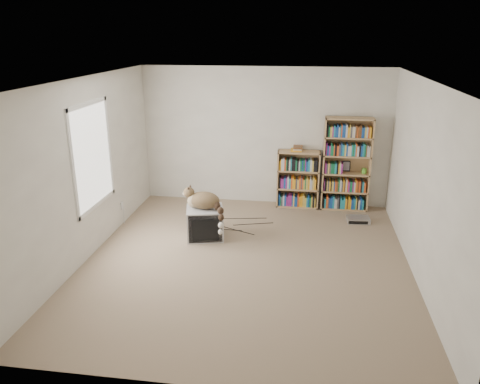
# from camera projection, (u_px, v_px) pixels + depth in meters

# --- Properties ---
(floor) EXTENTS (4.50, 5.00, 0.01)m
(floor) POSITION_uv_depth(u_px,v_px,m) (246.00, 261.00, 6.59)
(floor) COLOR gray
(floor) RESTS_ON ground
(wall_back) EXTENTS (4.50, 0.02, 2.50)m
(wall_back) POSITION_uv_depth(u_px,v_px,m) (265.00, 137.00, 8.52)
(wall_back) COLOR silver
(wall_back) RESTS_ON floor
(wall_front) EXTENTS (4.50, 0.02, 2.50)m
(wall_front) POSITION_uv_depth(u_px,v_px,m) (208.00, 265.00, 3.84)
(wall_front) COLOR silver
(wall_front) RESTS_ON floor
(wall_left) EXTENTS (0.02, 5.00, 2.50)m
(wall_left) POSITION_uv_depth(u_px,v_px,m) (86.00, 170.00, 6.49)
(wall_left) COLOR silver
(wall_left) RESTS_ON floor
(wall_right) EXTENTS (0.02, 5.00, 2.50)m
(wall_right) POSITION_uv_depth(u_px,v_px,m) (424.00, 184.00, 5.88)
(wall_right) COLOR silver
(wall_right) RESTS_ON floor
(ceiling) EXTENTS (4.50, 5.00, 0.02)m
(ceiling) POSITION_uv_depth(u_px,v_px,m) (247.00, 80.00, 5.78)
(ceiling) COLOR white
(ceiling) RESTS_ON wall_back
(window) EXTENTS (0.02, 1.22, 1.52)m
(window) POSITION_uv_depth(u_px,v_px,m) (92.00, 156.00, 6.62)
(window) COLOR white
(window) RESTS_ON wall_left
(crt_tv) EXTENTS (0.66, 0.62, 0.49)m
(crt_tv) POSITION_uv_depth(u_px,v_px,m) (205.00, 223.00, 7.29)
(crt_tv) COLOR #ADADB0
(crt_tv) RESTS_ON floor
(cat) EXTENTS (0.71, 0.56, 0.59)m
(cat) POSITION_uv_depth(u_px,v_px,m) (206.00, 204.00, 7.13)
(cat) COLOR #3C2C18
(cat) RESTS_ON crt_tv
(bookcase_tall) EXTENTS (0.83, 0.30, 1.67)m
(bookcase_tall) POSITION_uv_depth(u_px,v_px,m) (346.00, 166.00, 8.33)
(bookcase_tall) COLOR #A78053
(bookcase_tall) RESTS_ON floor
(bookcase_short) EXTENTS (0.76, 0.30, 1.04)m
(bookcase_short) POSITION_uv_depth(u_px,v_px,m) (298.00, 181.00, 8.55)
(bookcase_short) COLOR #A78053
(bookcase_short) RESTS_ON floor
(book_stack) EXTENTS (0.20, 0.26, 0.08)m
(book_stack) POSITION_uv_depth(u_px,v_px,m) (297.00, 148.00, 8.37)
(book_stack) COLOR #D24B1C
(book_stack) RESTS_ON bookcase_short
(green_mug) EXTENTS (0.09, 0.09, 0.09)m
(green_mug) POSITION_uv_depth(u_px,v_px,m) (364.00, 171.00, 8.30)
(green_mug) COLOR #57A830
(green_mug) RESTS_ON bookcase_tall
(framed_print) EXTENTS (0.14, 0.05, 0.19)m
(framed_print) POSITION_uv_depth(u_px,v_px,m) (346.00, 166.00, 8.42)
(framed_print) COLOR black
(framed_print) RESTS_ON bookcase_tall
(dvd_player) EXTENTS (0.40, 0.30, 0.09)m
(dvd_player) POSITION_uv_depth(u_px,v_px,m) (358.00, 220.00, 7.94)
(dvd_player) COLOR #ADAEB2
(dvd_player) RESTS_ON floor
(wall_outlet) EXTENTS (0.01, 0.08, 0.13)m
(wall_outlet) POSITION_uv_depth(u_px,v_px,m) (122.00, 206.00, 7.79)
(wall_outlet) COLOR silver
(wall_outlet) RESTS_ON wall_left
(floor_cables) EXTENTS (1.20, 0.70, 0.01)m
(floor_cables) POSITION_uv_depth(u_px,v_px,m) (258.00, 224.00, 7.85)
(floor_cables) COLOR black
(floor_cables) RESTS_ON floor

